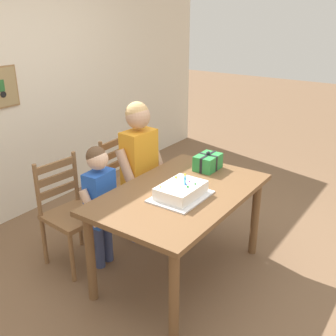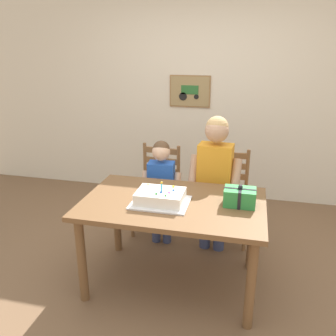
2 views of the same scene
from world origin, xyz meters
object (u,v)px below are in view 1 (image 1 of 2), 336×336
Objects in this scene: dining_table at (181,203)px; chair_right at (127,183)px; birthday_cake at (181,191)px; child_older at (139,159)px; chair_left at (71,212)px; gift_box_red_large at (208,162)px; child_younger at (100,196)px.

chair_right is (0.37, 0.86, -0.19)m from dining_table.
birthday_cake is 0.33× the size of child_older.
chair_left is at bearing 106.87° from birthday_cake.
child_older reaches higher than gift_box_red_large.
child_older reaches higher than dining_table.
birthday_cake reaches higher than gift_box_red_large.
gift_box_red_large is 0.26× the size of chair_left.
child_older is at bearing -21.66° from chair_left.
gift_box_red_large is 0.89m from chair_right.
gift_box_red_large is at bearing -80.10° from chair_right.
chair_left is at bearing 137.30° from gift_box_red_large.
child_older is 0.54m from child_younger.
chair_right is (0.45, 0.92, -0.34)m from birthday_cake.
chair_right is at bearing 21.73° from child_younger.
child_younger is at bearing 103.94° from birthday_cake.
child_younger is (-0.25, 0.61, -0.01)m from dining_table.
child_younger reaches higher than gift_box_red_large.
birthday_cake is 0.48× the size of chair_left.
chair_left is 0.75m from child_older.
chair_right is (0.73, 0.00, 0.00)m from chair_left.
gift_box_red_large is 0.26× the size of chair_right.
gift_box_red_large is 0.61m from child_older.
child_older is 1.24× the size of child_younger.
gift_box_red_large is at bearing -36.26° from child_younger.
child_younger is (0.11, -0.25, 0.18)m from chair_left.
child_younger is (-0.62, -0.25, 0.18)m from chair_right.
gift_box_red_large is at bearing -42.70° from chair_left.
child_younger is at bearing -158.27° from chair_right.
child_older reaches higher than birthday_cake.
child_younger reaches higher than chair_left.
birthday_cake is at bearing -169.30° from gift_box_red_large.
birthday_cake is 1.02m from chair_left.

